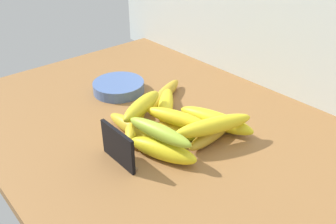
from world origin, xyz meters
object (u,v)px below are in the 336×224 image
Objects in this scene: banana_5 at (133,128)px; banana_11 at (159,132)px; banana_10 at (176,119)px; banana_2 at (194,133)px; fruit_bowl at (119,87)px; banana_12 at (142,106)px; banana_0 at (163,150)px; banana_4 at (215,120)px; banana_8 at (212,134)px; banana_9 at (214,126)px; chalkboard_sign at (118,148)px; banana_1 at (166,105)px; banana_6 at (176,130)px; banana_3 at (136,119)px; banana_7 at (164,94)px.

banana_5 is 11.15cm from banana_11.
banana_2 is at bearing 39.81° from banana_10.
banana_5 is 1.05× the size of banana_10.
fruit_bowl is 20.94cm from banana_12.
banana_0 is 0.81× the size of banana_4.
banana_8 is 4.08cm from banana_9.
chalkboard_sign is 23.74cm from banana_1.
fruit_bowl is at bearing 173.56° from banana_10.
banana_6 is 3.60cm from banana_10.
banana_0 is at bearing -107.71° from banana_9.
banana_0 is at bearing -61.57° from banana_10.
banana_12 reaches higher than banana_9.
banana_1 is 0.91× the size of banana_3.
banana_2 is 6.03cm from banana_9.
banana_1 is 1.16× the size of banana_8.
chalkboard_sign is 33.29cm from fruit_bowl.
banana_5 is (-11.82, 0.54, -0.30)cm from banana_0.
banana_3 is at bearing 129.17° from chalkboard_sign.
banana_1 reaches higher than banana_2.
banana_11 is (13.35, -13.33, 4.08)cm from banana_1.
banana_9 reaches higher than banana_0.
banana_12 reaches higher than banana_8.
fruit_bowl is 0.94× the size of banana_10.
banana_4 is at bearing 92.12° from banana_0.
banana_6 is (-3.72, -9.66, -0.42)cm from banana_4.
banana_12 is (-13.13, 4.59, 3.69)cm from banana_0.
banana_2 is 7.45cm from banana_4.
banana_5 is 0.88× the size of banana_7.
fruit_bowl is at bearing 161.67° from banana_11.
chalkboard_sign is 0.53× the size of banana_3.
fruit_bowl is at bearing 158.39° from banana_3.
fruit_bowl is at bearing 174.60° from banana_6.
banana_6 is (0.81, 15.94, -2.09)cm from chalkboard_sign.
banana_6 is at bearing -143.16° from banana_8.
banana_9 reaches higher than banana_3.
fruit_bowl is at bearing 179.20° from banana_2.
banana_0 is 0.86× the size of banana_1.
fruit_bowl is 32.79cm from banana_4.
banana_11 reaches higher than banana_8.
banana_8 reaches higher than fruit_bowl.
banana_4 is at bearing 56.92° from banana_5.
banana_10 is at bearing 85.73° from chalkboard_sign.
banana_0 is 10.29cm from banana_2.
banana_1 is 13.49cm from banana_5.
banana_9 is (3.78, 11.83, 3.18)cm from banana_0.
chalkboard_sign is 0.65× the size of banana_5.
banana_3 reaches higher than fruit_bowl.
banana_12 is (-12.44, -5.67, 4.23)cm from banana_2.
banana_10 is (-3.35, -2.79, 3.69)cm from banana_2.
banana_3 is at bearing -155.43° from banana_9.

